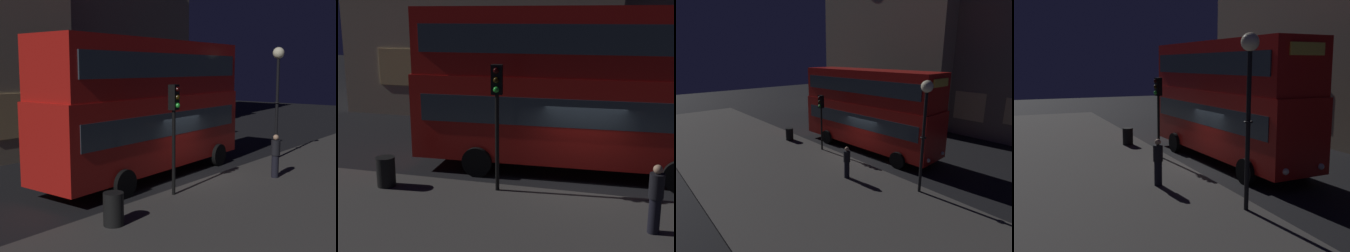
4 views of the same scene
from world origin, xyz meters
TOP-DOWN VIEW (x-y plane):
  - ground_plane at (0.00, 0.00)m, footprint 80.00×80.00m
  - sidewalk_slab at (0.00, -5.36)m, footprint 44.00×8.79m
  - double_decker_bus at (-0.70, 1.24)m, footprint 10.60×3.16m
  - traffic_light_near_kerb at (-2.41, -1.48)m, footprint 0.35×0.38m
  - street_lamp at (5.46, -1.50)m, footprint 0.54×0.54m
  - pedestrian at (2.02, -3.11)m, footprint 0.36×0.36m
  - litter_bin at (-5.81, -2.03)m, footprint 0.57×0.57m

SIDE VIEW (x-z plane):
  - ground_plane at x=0.00m, z-range 0.00..0.00m
  - sidewalk_slab at x=0.00m, z-range 0.00..0.12m
  - litter_bin at x=-5.81m, z-range 0.12..1.05m
  - pedestrian at x=2.02m, z-range 0.14..1.87m
  - traffic_light_near_kerb at x=-2.41m, z-range 0.96..4.74m
  - double_decker_bus at x=-0.70m, z-range 0.32..5.86m
  - street_lamp at x=5.46m, z-range 1.49..6.81m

